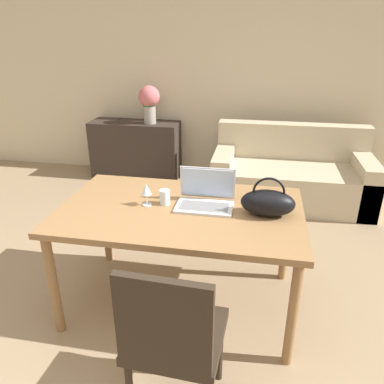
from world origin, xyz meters
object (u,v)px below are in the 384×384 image
at_px(handbag, 268,202).
at_px(flower_vase, 149,101).
at_px(couch, 290,176).
at_px(laptop, 206,195).
at_px(drinking_glass, 165,197).
at_px(wine_glass, 146,190).
at_px(chair, 173,336).

distance_m(handbag, flower_vase, 2.74).
distance_m(couch, laptop, 2.05).
height_order(drinking_glass, wine_glass, wine_glass).
height_order(chair, couch, chair).
bearing_deg(laptop, drinking_glass, -170.56).
relative_size(drinking_glass, flower_vase, 0.22).
relative_size(couch, flower_vase, 3.70).
xyz_separation_m(chair, drinking_glass, (-0.26, 0.90, 0.28)).
xyz_separation_m(chair, handbag, (0.41, 0.86, 0.32)).
distance_m(laptop, wine_glass, 0.39).
relative_size(chair, laptop, 2.51).
bearing_deg(handbag, flower_vase, 121.63).
distance_m(laptop, handbag, 0.41).
bearing_deg(flower_vase, drinking_glass, -71.36).
height_order(handbag, flower_vase, flower_vase).
bearing_deg(couch, drinking_glass, -116.75).
distance_m(chair, flower_vase, 3.38).
bearing_deg(handbag, laptop, 167.97).
bearing_deg(chair, couch, 78.82).
xyz_separation_m(couch, flower_vase, (-1.73, 0.38, 0.72)).
xyz_separation_m(laptop, drinking_glass, (-0.27, -0.04, -0.01)).
bearing_deg(chair, wine_glass, 116.12).
relative_size(drinking_glass, wine_glass, 0.66).
bearing_deg(drinking_glass, couch, 63.25).
xyz_separation_m(couch, wine_glass, (-1.07, -1.94, 0.57)).
distance_m(chair, wine_glass, 0.99).
bearing_deg(flower_vase, couch, -12.48).
xyz_separation_m(laptop, handbag, (0.40, -0.08, 0.02)).
distance_m(chair, couch, 2.90).
xyz_separation_m(chair, flower_vase, (-1.03, 3.18, 0.49)).
distance_m(laptop, drinking_glass, 0.27).
bearing_deg(wine_glass, laptop, 12.14).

